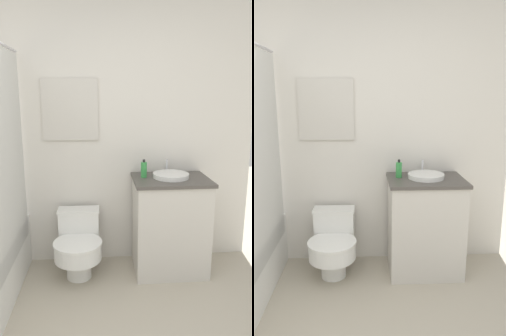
# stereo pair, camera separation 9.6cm
# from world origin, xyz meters

# --- Properties ---
(wall_back) EXTENTS (3.36, 0.07, 2.50)m
(wall_back) POSITION_xyz_m (-0.00, 2.05, 1.25)
(wall_back) COLOR silver
(wall_back) RESTS_ON ground_plane
(toilet) EXTENTS (0.42, 0.56, 0.57)m
(toilet) POSITION_xyz_m (-0.00, 1.73, 0.30)
(toilet) COLOR white
(toilet) RESTS_ON ground_plane
(vanity) EXTENTS (0.68, 0.52, 0.89)m
(vanity) POSITION_xyz_m (0.84, 1.75, 0.44)
(vanity) COLOR beige
(vanity) RESTS_ON ground_plane
(sink) EXTENTS (0.32, 0.36, 0.13)m
(sink) POSITION_xyz_m (0.84, 1.78, 0.91)
(sink) COLOR white
(sink) RESTS_ON vanity
(soap_bottle) EXTENTS (0.05, 0.05, 0.16)m
(soap_bottle) POSITION_xyz_m (0.60, 1.81, 0.96)
(soap_bottle) COLOR green
(soap_bottle) RESTS_ON vanity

